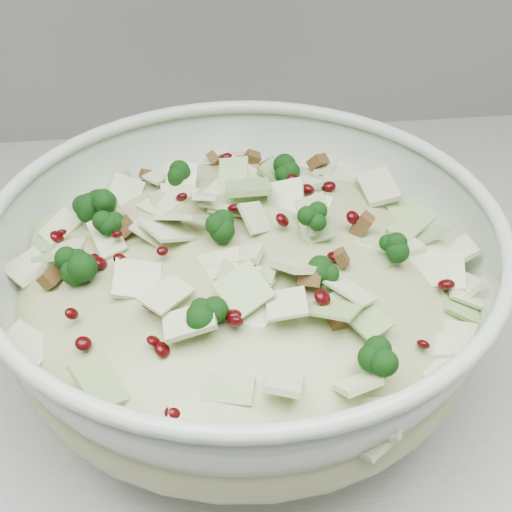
# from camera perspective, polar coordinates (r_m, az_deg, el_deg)

# --- Properties ---
(mixing_bowl) EXTENTS (0.35, 0.35, 0.14)m
(mixing_bowl) POSITION_cam_1_polar(r_m,az_deg,el_deg) (0.50, -0.90, -3.17)
(mixing_bowl) COLOR silver
(mixing_bowl) RESTS_ON counter
(salad) EXTENTS (0.33, 0.33, 0.14)m
(salad) POSITION_cam_1_polar(r_m,az_deg,el_deg) (0.48, -0.92, -1.19)
(salad) COLOR #A5B179
(salad) RESTS_ON mixing_bowl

